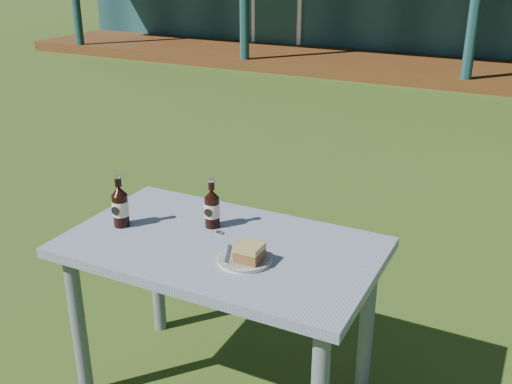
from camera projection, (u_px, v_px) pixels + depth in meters
The scene contains 8 objects.
ground at pixel (345, 240), 3.89m from camera, with size 80.00×80.00×0.00m, color #334916.
cafe_table at pixel (222, 266), 2.33m from camera, with size 1.20×0.70×0.72m.
plate at pixel (245, 259), 2.16m from camera, with size 0.20×0.20×0.01m.
cake_slice at pixel (249, 252), 2.12m from camera, with size 0.09×0.09×0.06m.
fork at pixel (228, 254), 2.17m from camera, with size 0.01×0.14×0.00m, color silver.
cola_bottle_near at pixel (212, 208), 2.39m from camera, with size 0.06×0.06×0.21m.
cola_bottle_far at pixel (120, 206), 2.40m from camera, with size 0.07×0.07×0.22m.
bottle_cap at pixel (219, 233), 2.36m from camera, with size 0.03×0.03×0.01m, color silver.
Camera 1 is at (1.03, -3.36, 1.78)m, focal length 42.00 mm.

